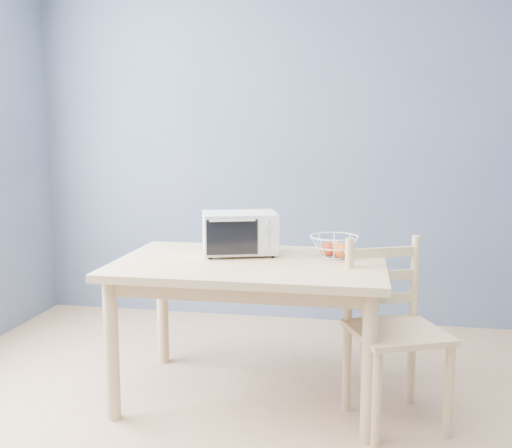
% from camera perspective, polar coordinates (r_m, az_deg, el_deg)
% --- Properties ---
extents(room, '(4.01, 4.51, 2.61)m').
position_cam_1_polar(room, '(2.07, -2.82, 6.16)').
color(room, tan).
rests_on(room, ground).
extents(dining_table, '(1.40, 0.90, 0.75)m').
position_cam_1_polar(dining_table, '(3.02, -0.62, -5.56)').
color(dining_table, '#D8AF81').
rests_on(dining_table, ground).
extents(toaster_oven, '(0.46, 0.39, 0.23)m').
position_cam_1_polar(toaster_oven, '(3.13, -1.92, -0.86)').
color(toaster_oven, white).
rests_on(toaster_oven, dining_table).
extents(fruit_basket, '(0.27, 0.27, 0.12)m').
position_cam_1_polar(fruit_basket, '(3.08, 7.83, -2.24)').
color(fruit_basket, white).
rests_on(fruit_basket, dining_table).
extents(dining_chair, '(0.55, 0.55, 0.90)m').
position_cam_1_polar(dining_chair, '(2.91, 13.53, -10.59)').
color(dining_chair, '#D8AF81').
rests_on(dining_chair, ground).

